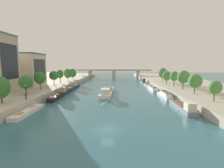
{
  "coord_description": "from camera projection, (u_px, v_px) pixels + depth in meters",
  "views": [
    {
      "loc": [
        1.5,
        -26.53,
        11.98
      ],
      "look_at": [
        0.0,
        39.06,
        3.4
      ],
      "focal_mm": 24.18,
      "sensor_mm": 36.0,
      "label": 1
    }
  ],
  "objects": [
    {
      "name": "tree_right_nearest",
      "position": [
        183.0,
        77.0,
        58.62
      ],
      "size": [
        4.58,
        4.58,
        7.36
      ],
      "color": "brown",
      "rests_on": "quay_right"
    },
    {
      "name": "lamppost_left_bank",
      "position": [
        26.0,
        92.0,
        40.96
      ],
      "size": [
        0.28,
        0.28,
        4.13
      ],
      "color": "black",
      "rests_on": "quay_left"
    },
    {
      "name": "tree_right_past_mid",
      "position": [
        174.0,
        76.0,
        66.76
      ],
      "size": [
        3.65,
        3.65,
        6.66
      ],
      "color": "brown",
      "rests_on": "quay_right"
    },
    {
      "name": "moored_boat_left_downstream",
      "position": [
        55.0,
        98.0,
        51.64
      ],
      "size": [
        2.15,
        10.65,
        2.34
      ],
      "color": "black",
      "rests_on": "ground"
    },
    {
      "name": "tree_left_far",
      "position": [
        54.0,
        76.0,
        68.6
      ],
      "size": [
        4.07,
        4.07,
        6.69
      ],
      "color": "brown",
      "rests_on": "quay_left"
    },
    {
      "name": "tree_left_nearest",
      "position": [
        40.0,
        78.0,
        57.92
      ],
      "size": [
        4.32,
        4.32,
        7.12
      ],
      "color": "brown",
      "rests_on": "quay_left"
    },
    {
      "name": "moored_boat_right_downstream",
      "position": [
        183.0,
        106.0,
        40.01
      ],
      "size": [
        3.16,
        13.68,
        2.91
      ],
      "color": "gray",
      "rests_on": "ground"
    },
    {
      "name": "moored_boat_right_near",
      "position": [
        147.0,
        85.0,
        85.24
      ],
      "size": [
        2.02,
        11.31,
        2.12
      ],
      "color": "gray",
      "rests_on": "ground"
    },
    {
      "name": "tree_left_end_of_row",
      "position": [
        60.0,
        74.0,
        79.18
      ],
      "size": [
        3.52,
        3.52,
        6.93
      ],
      "color": "brown",
      "rests_on": "quay_left"
    },
    {
      "name": "tree_right_third",
      "position": [
        215.0,
        87.0,
        39.49
      ],
      "size": [
        3.33,
        3.33,
        5.47
      ],
      "color": "brown",
      "rests_on": "quay_right"
    },
    {
      "name": "ground_plane",
      "position": [
        107.0,
        130.0,
        27.89
      ],
      "size": [
        400.0,
        400.0,
        0.0
      ],
      "primitive_type": "plane",
      "color": "#336675"
    },
    {
      "name": "tree_left_past_mid",
      "position": [
        68.0,
        73.0,
        89.89
      ],
      "size": [
        4.51,
        4.51,
        7.05
      ],
      "color": "brown",
      "rests_on": "quay_left"
    },
    {
      "name": "tree_left_midway",
      "position": [
        73.0,
        73.0,
        98.39
      ],
      "size": [
        4.7,
        4.7,
        6.92
      ],
      "color": "brown",
      "rests_on": "quay_left"
    },
    {
      "name": "moored_boat_right_end",
      "position": [
        152.0,
        88.0,
        71.68
      ],
      "size": [
        2.78,
        13.91,
        2.4
      ],
      "color": "silver",
      "rests_on": "ground"
    },
    {
      "name": "tree_left_second",
      "position": [
        26.0,
        82.0,
        48.36
      ],
      "size": [
        4.2,
        4.2,
        6.15
      ],
      "color": "brown",
      "rests_on": "quay_left"
    },
    {
      "name": "wake_behind_barge",
      "position": [
        110.0,
        103.0,
        47.1
      ],
      "size": [
        5.6,
        5.97,
        0.03
      ],
      "color": "#A5D1DB",
      "rests_on": "ground"
    },
    {
      "name": "quay_left",
      "position": [
        41.0,
        84.0,
        83.16
      ],
      "size": [
        36.0,
        170.0,
        2.29
      ],
      "primitive_type": "cube",
      "color": "#B7AD9E",
      "rests_on": "ground"
    },
    {
      "name": "tree_left_third",
      "position": [
        0.0,
        87.0,
        37.26
      ],
      "size": [
        4.25,
        4.25,
        6.8
      ],
      "color": "brown",
      "rests_on": "quay_left"
    },
    {
      "name": "moored_boat_left_far",
      "position": [
        66.0,
        91.0,
        64.06
      ],
      "size": [
        2.55,
        14.27,
        3.03
      ],
      "color": "#1E284C",
      "rests_on": "ground"
    },
    {
      "name": "moored_boat_left_upstream",
      "position": [
        28.0,
        111.0,
        37.0
      ],
      "size": [
        2.65,
        12.45,
        2.07
      ],
      "color": "silver",
      "rests_on": "ground"
    },
    {
      "name": "moored_boat_left_near",
      "position": [
        76.0,
        86.0,
        78.99
      ],
      "size": [
        1.75,
        10.11,
        2.06
      ],
      "color": "#1E284C",
      "rests_on": "ground"
    },
    {
      "name": "bridge_far",
      "position": [
        114.0,
        72.0,
        136.57
      ],
      "size": [
        67.26,
        4.4,
        7.41
      ],
      "color": "#ADA899",
      "rests_on": "ground"
    },
    {
      "name": "tree_right_end_of_row",
      "position": [
        163.0,
        73.0,
        84.58
      ],
      "size": [
        4.66,
        4.66,
        7.72
      ],
      "color": "brown",
      "rests_on": "quay_right"
    },
    {
      "name": "tree_right_by_lamp",
      "position": [
        195.0,
        81.0,
        49.95
      ],
      "size": [
        4.34,
        4.34,
        6.5
      ],
      "color": "brown",
      "rests_on": "quay_right"
    },
    {
      "name": "person_on_quay",
      "position": [
        26.0,
        96.0,
        41.81
      ],
      "size": [
        0.32,
        0.49,
        1.62
      ],
      "color": "#2D2D38",
      "rests_on": "quay_left"
    },
    {
      "name": "moored_boat_right_lone",
      "position": [
        165.0,
        95.0,
        55.45
      ],
      "size": [
        2.56,
        12.63,
        2.19
      ],
      "color": "silver",
      "rests_on": "ground"
    },
    {
      "name": "moored_boat_right_gap_after",
      "position": [
        143.0,
        81.0,
        98.32
      ],
      "size": [
        2.04,
        11.39,
        3.04
      ],
      "color": "#23666B",
      "rests_on": "ground"
    },
    {
      "name": "building_left_middle",
      "position": [
        25.0,
        70.0,
        66.3
      ],
      "size": [
        14.34,
        12.56,
        14.5
      ],
      "color": "beige",
      "rests_on": "quay_left"
    },
    {
      "name": "quay_right",
      "position": [
        186.0,
        85.0,
        81.36
      ],
      "size": [
        36.0,
        170.0,
        2.29
      ],
      "primitive_type": "cube",
      "color": "#B7AD9E",
      "rests_on": "ground"
    },
    {
      "name": "barge_midriver",
      "position": [
        107.0,
        92.0,
        61.2
      ],
      "size": [
        4.89,
        22.94,
        3.2
      ],
      "color": "silver",
      "rests_on": "ground"
    },
    {
      "name": "tree_right_midway",
      "position": [
        167.0,
        76.0,
        75.65
      ],
      "size": [
        4.09,
        4.09,
        6.42
      ],
      "color": "brown",
      "rests_on": "quay_right"
    }
  ]
}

